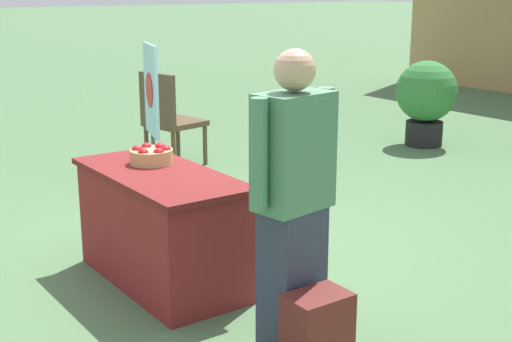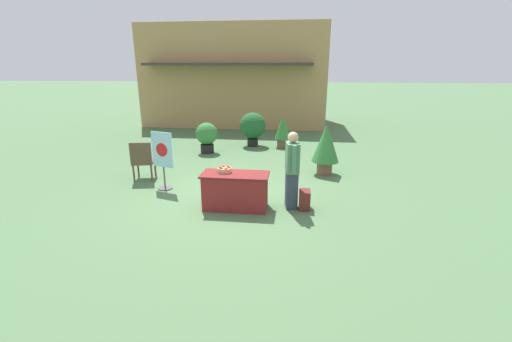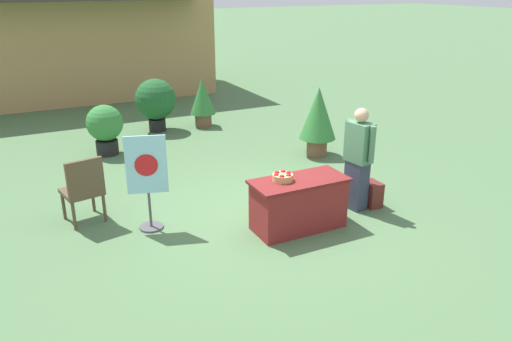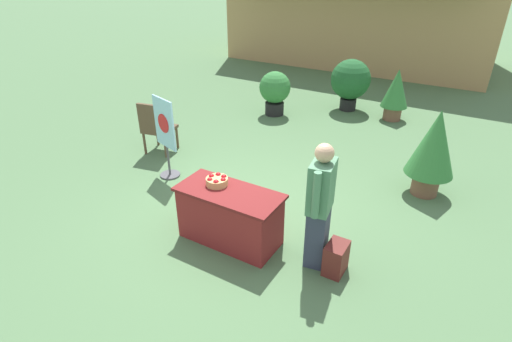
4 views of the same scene
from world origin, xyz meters
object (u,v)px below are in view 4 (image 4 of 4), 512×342
Objects in this scene: patio_chair at (156,126)px; potted_plant_far_left at (275,90)px; apple_basket at (217,181)px; potted_plant_far_right at (350,81)px; potted_plant_near_right at (396,92)px; person_visitor at (320,206)px; potted_plant_near_left at (434,147)px; display_table at (230,216)px; poster_board at (166,135)px; backpack at (336,258)px.

potted_plant_far_left is (0.92, 3.19, 0.03)m from patio_chair.
apple_basket is 0.23× the size of potted_plant_far_right.
person_visitor is at bearing -85.42° from potted_plant_near_right.
potted_plant_far_left is (-3.99, 2.08, -0.23)m from potted_plant_near_left.
potted_plant_near_left reaches higher than potted_plant_far_right.
display_table is at bearing 0.00° from person_visitor.
potted_plant_far_right is at bearing 179.86° from poster_board.
display_table reaches higher than backpack.
apple_basket is 3.52m from potted_plant_near_left.
potted_plant_far_right is 1.20× the size of potted_plant_far_left.
person_visitor is (1.20, 0.19, 0.46)m from display_table.
backpack is at bearing 93.34° from poster_board.
backpack is at bearing -82.62° from potted_plant_near_right.
potted_plant_near_left is (4.91, 1.11, 0.26)m from patio_chair.
potted_plant_near_right reaches higher than apple_basket.
apple_basket is at bearing -70.64° from potted_plant_far_left.
potted_plant_near_left is (0.89, 2.51, -0.00)m from person_visitor.
backpack is 5.87m from potted_plant_near_right.
person_visitor is 1.15× the size of poster_board.
person_visitor reaches higher than display_table.
potted_plant_far_left is (-3.10, 4.60, -0.23)m from person_visitor.
potted_plant_near_right is (2.74, 4.95, -0.11)m from poster_board.
backpack is 5.77m from potted_plant_far_left.
potted_plant_near_right is 3.50m from potted_plant_near_left.
backpack is (1.74, 0.06, -0.64)m from apple_basket.
display_table is at bearing -97.14° from potted_plant_near_right.
backpack is (1.49, 0.13, -0.19)m from display_table.
potted_plant_near_right is (3.57, 4.34, 0.11)m from patio_chair.
poster_board reaches higher than potted_plant_far_right.
poster_board is 4.43m from potted_plant_near_left.
potted_plant_near_right is at bearing -50.89° from patio_chair.
patio_chair reaches higher than backpack.
potted_plant_far_left reaches higher than patio_chair.
poster_board is 1.35× the size of potted_plant_far_left.
poster_board is (-3.20, 0.79, -0.05)m from person_visitor.
patio_chair is at bearing -118.18° from potted_plant_far_right.
patio_chair is at bearing -109.51° from poster_board.
potted_plant_far_right is at bearing -39.65° from patio_chair.
backpack is 3.64m from poster_board.
apple_basket is 0.72× the size of backpack.
potted_plant_near_left is at bearing -27.57° from potted_plant_far_left.
potted_plant_near_left is at bearing -118.32° from person_visitor.
person_visitor is 1.14× the size of potted_plant_near_left.
display_table is at bearing -174.88° from backpack.
potted_plant_far_left is at bearing -27.63° from patio_chair.
potted_plant_far_left reaches higher than display_table.
patio_chair is at bearing 149.46° from apple_basket.
potted_plant_far_left is (-1.47, -1.28, -0.14)m from potted_plant_far_right.
patio_chair is 3.32m from potted_plant_far_left.
backpack is 6.26m from potted_plant_far_right.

